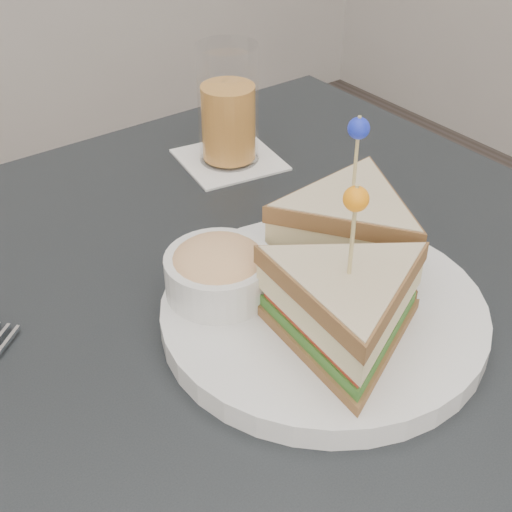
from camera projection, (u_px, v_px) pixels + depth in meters
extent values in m
cube|color=black|center=(254.00, 324.00, 0.64)|extent=(0.80, 0.80, 0.03)
cylinder|color=black|center=(296.00, 303.00, 1.25)|extent=(0.04, 0.04, 0.72)
cylinder|color=white|center=(323.00, 316.00, 0.61)|extent=(0.30, 0.30, 0.02)
cylinder|color=white|center=(324.00, 306.00, 0.60)|extent=(0.30, 0.30, 0.01)
cylinder|color=#CCB975|center=(352.00, 238.00, 0.51)|extent=(0.00, 0.00, 0.09)
sphere|color=orange|center=(356.00, 199.00, 0.49)|extent=(0.02, 0.02, 0.02)
cylinder|color=#CCB975|center=(355.00, 164.00, 0.60)|extent=(0.00, 0.00, 0.09)
sphere|color=#192ABF|center=(359.00, 128.00, 0.58)|extent=(0.02, 0.02, 0.02)
cylinder|color=white|center=(219.00, 277.00, 0.61)|extent=(0.10, 0.10, 0.04)
ellipsoid|color=#E0B772|center=(218.00, 263.00, 0.60)|extent=(0.09, 0.09, 0.04)
cube|color=white|center=(229.00, 160.00, 0.86)|extent=(0.13, 0.13, 0.00)
cylinder|color=gold|center=(229.00, 122.00, 0.83)|extent=(0.07, 0.07, 0.09)
cylinder|color=white|center=(228.00, 105.00, 0.82)|extent=(0.08, 0.08, 0.14)
cube|color=white|center=(232.00, 86.00, 0.81)|extent=(0.02, 0.02, 0.02)
cube|color=white|center=(221.00, 96.00, 0.80)|extent=(0.02, 0.02, 0.02)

